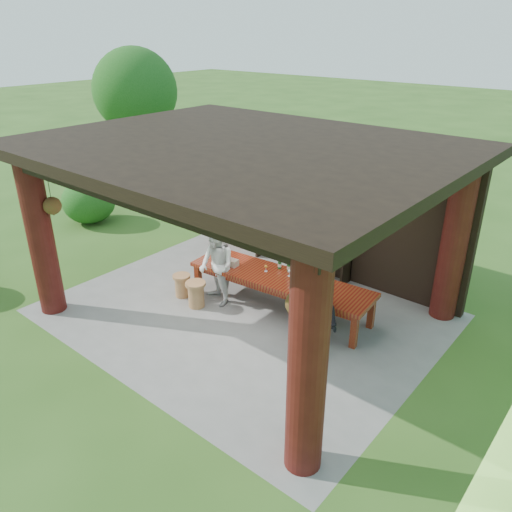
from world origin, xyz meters
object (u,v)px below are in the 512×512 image
Objects in this scene: wine_shelf at (302,225)px; stool_far_left at (182,285)px; napkin_basket at (232,263)px; host at (298,256)px; tasting_table at (280,282)px; stool_near_right at (311,341)px; guest_woman at (217,266)px; guest_man at (317,308)px; stool_near_left at (196,294)px.

stool_far_left is (-1.20, -2.76, -0.85)m from wine_shelf.
wine_shelf is 9.76× the size of napkin_basket.
host is at bearing 42.32° from stool_far_left.
tasting_table is 1.67m from stool_near_right.
stool_near_right is at bearing 14.91° from guest_woman.
stool_near_right is at bearing -61.68° from guest_man.
guest_woman reaches higher than stool_near_left.
host reaches higher than stool_near_right.
host reaches higher than stool_near_left.
tasting_table reaches higher than stool_far_left.
wine_shelf is at bearing 128.15° from stool_near_right.
wine_shelf is at bearing 80.78° from napkin_basket.
guest_woman reaches higher than tasting_table.
stool_far_left is at bearing -155.02° from tasting_table.
guest_man is 5.73× the size of napkin_basket.
stool_far_left is at bearing -138.62° from guest_woman.
host reaches higher than tasting_table.
guest_woman reaches higher than stool_far_left.
host is at bearing 132.25° from stool_near_right.
wine_shelf reaches higher than host.
stool_near_left is 2.74m from guest_man.
stool_near_left is 0.56m from stool_far_left.
tasting_table is at bearing 12.06° from napkin_basket.
stool_near_right is at bearing -14.29° from napkin_basket.
guest_woman is at bearing 174.40° from stool_near_right.
wine_shelf is 1.47× the size of guest_woman.
wine_shelf reaches higher than napkin_basket.
stool_far_left reaches higher than stool_near_right.
wine_shelf is 3.14m from guest_man.
wine_shelf reaches higher than tasting_table.
guest_man is (2.66, 0.48, 0.45)m from stool_near_left.
stool_near_left is at bearing -10.95° from stool_far_left.
host reaches higher than guest_man.
host is (-1.48, 1.63, 0.66)m from stool_near_right.
guest_woman is (-1.18, -0.61, 0.22)m from tasting_table.
wine_shelf is 3.56m from stool_near_right.
guest_man is (1.36, -1.31, -0.16)m from host.
guest_woman is 0.39m from napkin_basket.
stool_near_left is 2.78m from stool_near_right.
guest_man is at bearing 110.54° from stool_near_right.
napkin_basket is (-2.35, 0.30, 0.07)m from guest_man.
tasting_table is at bearing 24.98° from stool_far_left.
wine_shelf reaches higher than stool_far_left.
stool_far_left is 0.34× the size of guest_man.
stool_near_left is 0.31× the size of host.
stool_near_right is 0.27× the size of guest_woman.
stool_near_left is at bearing -111.42° from napkin_basket.
napkin_basket is (-0.34, -2.09, -0.30)m from wine_shelf.
stool_near_right is (2.78, 0.15, -0.05)m from stool_near_left.
guest_woman is (-2.55, 0.25, 0.61)m from stool_near_right.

